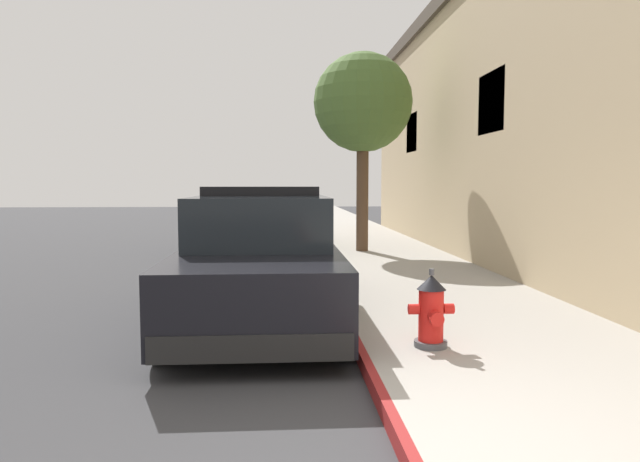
% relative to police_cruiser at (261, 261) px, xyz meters
% --- Properties ---
extents(ground_plane, '(33.63, 60.00, 0.20)m').
position_rel_police_cruiser_xyz_m(ground_plane, '(-3.45, 5.87, -0.84)').
color(ground_plane, '#353538').
extents(sidewalk_pavement, '(2.98, 60.00, 0.14)m').
position_rel_police_cruiser_xyz_m(sidewalk_pavement, '(2.55, 5.87, -0.67)').
color(sidewalk_pavement, '#9E9991').
rests_on(sidewalk_pavement, ground).
extents(curb_painted_edge, '(0.08, 60.00, 0.14)m').
position_rel_police_cruiser_xyz_m(curb_painted_edge, '(1.02, 5.87, -0.67)').
color(curb_painted_edge, maroon).
rests_on(curb_painted_edge, ground).
extents(police_cruiser, '(1.94, 4.84, 1.68)m').
position_rel_police_cruiser_xyz_m(police_cruiser, '(0.00, 0.00, 0.00)').
color(police_cruiser, black).
rests_on(police_cruiser, ground).
extents(parked_car_silver_ahead, '(1.94, 4.84, 1.56)m').
position_rel_police_cruiser_xyz_m(parked_car_silver_ahead, '(-0.11, 7.67, -0.00)').
color(parked_car_silver_ahead, black).
rests_on(parked_car_silver_ahead, ground).
extents(fire_hydrant, '(0.44, 0.40, 0.76)m').
position_rel_police_cruiser_xyz_m(fire_hydrant, '(1.70, -1.88, -0.25)').
color(fire_hydrant, '#4C4C51').
rests_on(fire_hydrant, sidewalk_pavement).
extents(street_tree, '(2.27, 2.27, 4.57)m').
position_rel_police_cruiser_xyz_m(street_tree, '(2.16, 6.17, 2.80)').
color(street_tree, brown).
rests_on(street_tree, sidewalk_pavement).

